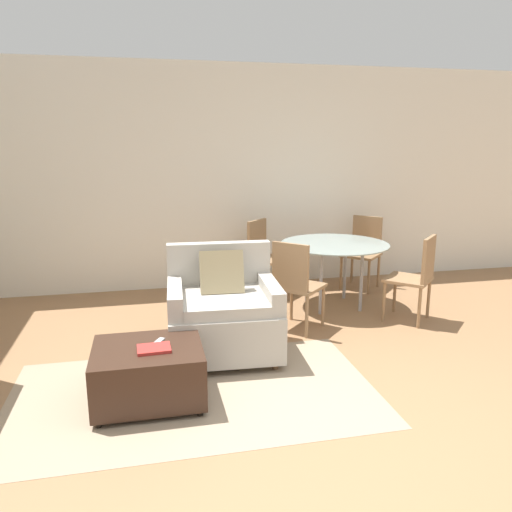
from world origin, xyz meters
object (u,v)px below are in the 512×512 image
(book_stack, at_px, (154,349))
(dining_table, at_px, (334,250))
(armchair, at_px, (223,313))
(dining_chair_far_right, at_px, (364,247))
(dining_chair_near_right, at_px, (417,273))
(dining_chair_far_left, at_px, (264,252))
(dining_chair_near_left, at_px, (295,280))
(tv_remote_primary, at_px, (157,342))
(ottoman, at_px, (148,372))

(book_stack, distance_m, dining_table, 2.70)
(armchair, bearing_deg, book_stack, -128.22)
(book_stack, distance_m, dining_chair_far_right, 3.60)
(armchair, xyz_separation_m, dining_chair_near_right, (2.06, 0.37, 0.15))
(dining_chair_far_left, bearing_deg, armchair, -114.53)
(dining_chair_near_left, bearing_deg, dining_chair_far_left, 90.00)
(dining_table, bearing_deg, dining_chair_near_right, -45.00)
(book_stack, bearing_deg, dining_chair_near_right, 23.12)
(dining_chair_near_left, bearing_deg, dining_chair_far_right, 45.00)
(tv_remote_primary, distance_m, dining_chair_far_right, 3.50)
(dining_chair_far_left, relative_size, dining_chair_far_right, 1.00)
(tv_remote_primary, bearing_deg, ottoman, -139.05)
(armchair, xyz_separation_m, book_stack, (-0.60, -0.76, 0.05))
(dining_chair_near_left, height_order, dining_chair_far_right, same)
(book_stack, relative_size, dining_chair_near_left, 0.26)
(tv_remote_primary, relative_size, dining_chair_far_right, 0.18)
(tv_remote_primary, height_order, dining_chair_far_right, dining_chair_far_right)
(ottoman, distance_m, book_stack, 0.21)
(book_stack, height_order, dining_table, dining_table)
(ottoman, height_order, dining_table, dining_table)
(armchair, bearing_deg, ottoman, -132.54)
(ottoman, bearing_deg, armchair, 47.46)
(armchair, xyz_separation_m, dining_table, (1.41, 1.02, 0.28))
(tv_remote_primary, distance_m, dining_chair_near_left, 1.68)
(ottoman, xyz_separation_m, dining_chair_far_left, (1.41, 2.37, 0.29))
(tv_remote_primary, bearing_deg, dining_chair_near_right, 21.07)
(tv_remote_primary, bearing_deg, book_stack, -102.30)
(armchair, height_order, dining_chair_far_right, armchair)
(tv_remote_primary, distance_m, dining_table, 2.60)
(dining_chair_near_right, bearing_deg, tv_remote_primary, -158.93)
(dining_table, height_order, dining_chair_far_right, dining_chair_far_right)
(book_stack, bearing_deg, dining_chair_near_left, 39.80)
(dining_chair_near_left, xyz_separation_m, dining_chair_far_left, (0.00, 1.30, 0.00))
(dining_chair_near_left, bearing_deg, dining_table, 45.00)
(dining_chair_near_right, xyz_separation_m, dining_chair_far_right, (0.00, 1.30, 0.00))
(ottoman, relative_size, dining_table, 0.64)
(book_stack, distance_m, dining_chair_far_left, 2.79)
(dining_chair_far_right, bearing_deg, dining_chair_near_left, -135.00)
(dining_chair_near_right, height_order, dining_chair_far_left, same)
(book_stack, xyz_separation_m, dining_chair_far_right, (2.66, 2.43, 0.09))
(dining_chair_far_right, bearing_deg, dining_table, -135.00)
(dining_table, height_order, dining_chair_far_left, dining_chair_far_left)
(armchair, distance_m, dining_chair_far_right, 2.65)
(ottoman, distance_m, dining_chair_far_left, 2.77)
(dining_chair_near_left, relative_size, dining_chair_far_left, 1.00)
(dining_chair_near_right, bearing_deg, dining_table, 135.00)
(dining_table, height_order, dining_chair_near_right, dining_chair_near_right)
(armchair, relative_size, dining_chair_far_left, 1.08)
(book_stack, height_order, dining_chair_far_left, dining_chair_far_left)
(dining_chair_near_left, distance_m, dining_chair_far_right, 1.83)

